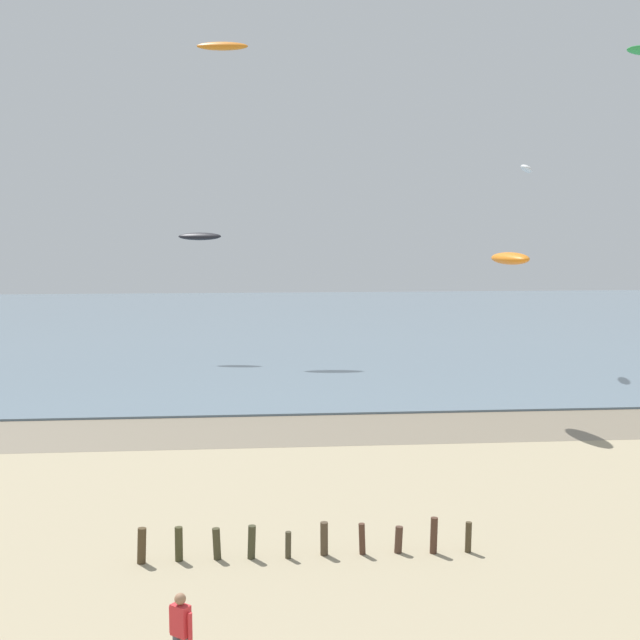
{
  "coord_description": "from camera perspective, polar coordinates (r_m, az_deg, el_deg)",
  "views": [
    {
      "loc": [
        1.64,
        -9.96,
        8.56
      ],
      "look_at": [
        3.59,
        12.4,
        6.06
      ],
      "focal_mm": 47.47,
      "sensor_mm": 36.0,
      "label": 1
    }
  ],
  "objects": [
    {
      "name": "sea",
      "position": [
        73.03,
        -6.24,
        -0.36
      ],
      "size": [
        160.0,
        70.0,
        0.1
      ],
      "primitive_type": "cube",
      "color": "slate",
      "rests_on": "ground"
    },
    {
      "name": "wet_sand_strip",
      "position": [
        35.85,
        -7.53,
        -7.5
      ],
      "size": [
        120.0,
        5.47,
        0.01
      ],
      "primitive_type": "cube",
      "color": "#7A6D59",
      "rests_on": "ground"
    },
    {
      "name": "groyne_mid",
      "position": [
        22.66,
        -1.86,
        -14.68
      ],
      "size": [
        8.71,
        0.36,
        0.97
      ],
      "color": "#493923",
      "rests_on": "ground"
    },
    {
      "name": "kite_aloft_1",
      "position": [
        54.83,
        -8.11,
        5.6
      ],
      "size": [
        2.87,
        1.37,
        0.66
      ],
      "primitive_type": "ellipsoid",
      "rotation": [
        0.27,
        0.0,
        6.13
      ],
      "color": "black"
    },
    {
      "name": "kite_aloft_5",
      "position": [
        37.86,
        12.68,
        4.07
      ],
      "size": [
        1.45,
        3.39,
        0.6
      ],
      "primitive_type": "ellipsoid",
      "rotation": [
        0.08,
        0.0,
        4.82
      ],
      "color": "orange"
    },
    {
      "name": "kite_aloft_0",
      "position": [
        53.01,
        13.74,
        9.88
      ],
      "size": [
        1.51,
        2.49,
        0.67
      ],
      "primitive_type": "ellipsoid",
      "rotation": [
        -0.46,
        0.0,
        4.4
      ],
      "color": "white"
    },
    {
      "name": "person_mid_beach",
      "position": [
        17.19,
        -9.36,
        -20.13
      ],
      "size": [
        0.46,
        0.4,
        1.71
      ],
      "color": "#4C4C56",
      "rests_on": "ground"
    },
    {
      "name": "kite_aloft_4",
      "position": [
        60.14,
        -6.6,
        17.87
      ],
      "size": [
        3.54,
        1.48,
        0.88
      ],
      "primitive_type": "ellipsoid",
      "rotation": [
        -0.33,
        0.0,
        3.07
      ],
      "color": "orange"
    }
  ]
}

